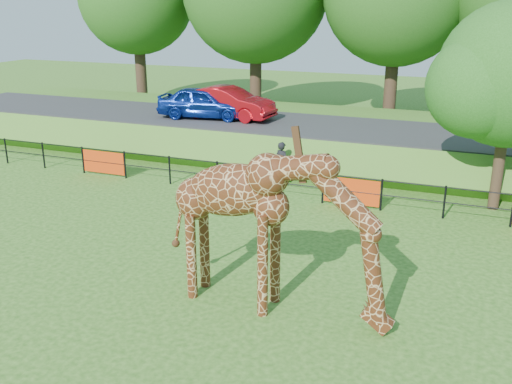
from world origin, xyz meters
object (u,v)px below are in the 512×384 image
Objects in this scene: giraffe at (276,232)px; visitor at (282,163)px; car_red at (228,103)px; car_blue at (204,102)px.

visitor is at bearing 111.92° from giraffe.
giraffe is 15.14m from car_red.
car_blue is 0.96× the size of car_red.
giraffe is 1.23× the size of car_blue.
giraffe is 1.19× the size of car_red.
car_red is 2.71× the size of visitor.
giraffe is 3.22× the size of visitor.
visitor is (4.20, -4.44, -1.33)m from car_red.
car_red reaches higher than car_blue.
giraffe is at bearing 131.70° from visitor.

